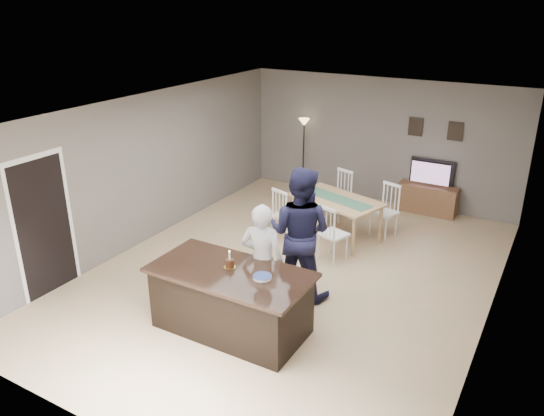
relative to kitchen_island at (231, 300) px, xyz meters
The scene contains 14 objects.
floor 1.86m from the kitchen_island, 90.00° to the left, with size 8.00×8.00×0.00m, color tan.
room_shell 2.18m from the kitchen_island, 90.00° to the left, with size 8.00×8.00×8.00m.
kitchen_island is the anchor object (origin of this frame).
tv_console 5.70m from the kitchen_island, 77.84° to the left, with size 1.20×0.40×0.60m, color brown.
television 5.78m from the kitchen_island, 77.99° to the left, with size 0.91×0.12×0.53m, color black.
tv_screen_glow 5.70m from the kitchen_island, 77.82° to the left, with size 0.78×0.78×0.00m, color #CE4D16.
picture_frames 6.03m from the kitchen_island, 78.74° to the left, with size 1.10×0.02×0.38m.
doorway 3.14m from the kitchen_island, behind, with size 0.00×2.10×2.65m.
woman 0.69m from the kitchen_island, 73.66° to the left, with size 0.61×0.40×1.68m, color #B0AFB4.
man 1.46m from the kitchen_island, 74.67° to the left, with size 0.99×0.77×2.03m, color #161732.
birthday_cake 0.51m from the kitchen_island, 126.42° to the left, with size 0.16×0.16×0.24m.
plate_stack 0.66m from the kitchen_island, ahead, with size 0.25×0.25×0.04m.
dining_table 3.48m from the kitchen_island, 89.73° to the left, with size 2.07×2.26×1.01m.
floor_lamp 5.91m from the kitchen_island, 107.22° to the left, with size 0.25×0.25×1.69m.
Camera 1 is at (3.54, -6.87, 4.25)m, focal length 35.00 mm.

